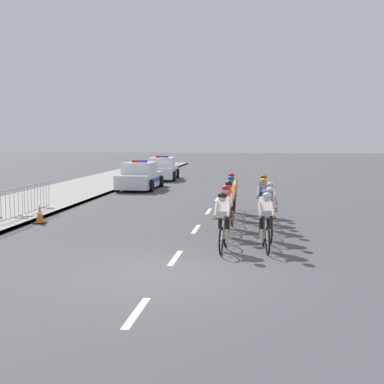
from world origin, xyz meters
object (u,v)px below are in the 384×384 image
(cyclist_lead, at_px, (223,220))
(traffic_cone_near, at_px, (40,214))
(cyclist_fourth, at_px, (268,213))
(cyclist_seventh, at_px, (232,197))
(cyclist_fifth, at_px, (230,204))
(police_car_nearest, at_px, (140,177))
(crowd_barrier_rear, at_px, (38,198))
(cyclist_eighth, at_px, (264,200))
(cyclist_third, at_px, (226,210))
(cyclist_sixth, at_px, (269,205))
(cyclist_ninth, at_px, (232,192))
(cyclist_second, at_px, (265,220))
(crowd_barrier_middle, at_px, (6,207))
(police_car_second, at_px, (162,169))
(cyclist_tenth, at_px, (263,195))

(cyclist_lead, relative_size, traffic_cone_near, 2.69)
(cyclist_fourth, relative_size, cyclist_seventh, 1.00)
(cyclist_fifth, relative_size, police_car_nearest, 0.39)
(cyclist_seventh, relative_size, traffic_cone_near, 2.69)
(cyclist_lead, bearing_deg, crowd_barrier_rear, 144.47)
(cyclist_eighth, relative_size, police_car_nearest, 0.39)
(cyclist_third, distance_m, traffic_cone_near, 6.52)
(cyclist_fifth, relative_size, cyclist_seventh, 1.00)
(cyclist_fourth, relative_size, cyclist_sixth, 1.00)
(cyclist_lead, relative_size, police_car_nearest, 0.39)
(cyclist_fourth, bearing_deg, cyclist_ninth, 103.75)
(cyclist_seventh, distance_m, cyclist_eighth, 1.33)
(cyclist_second, xyz_separation_m, cyclist_eighth, (-0.04, 4.40, 0.00))
(police_car_nearest, bearing_deg, crowd_barrier_middle, -96.99)
(cyclist_fifth, relative_size, cyclist_eighth, 1.00)
(cyclist_lead, height_order, crowd_barrier_rear, cyclist_lead)
(cyclist_fifth, distance_m, cyclist_ninth, 3.54)
(cyclist_second, height_order, cyclist_eighth, same)
(cyclist_ninth, xyz_separation_m, traffic_cone_near, (-6.21, -3.45, -0.48))
(police_car_nearest, height_order, crowd_barrier_rear, police_car_nearest)
(cyclist_fourth, bearing_deg, cyclist_third, 162.86)
(police_car_second, distance_m, crowd_barrier_rear, 16.47)
(cyclist_ninth, xyz_separation_m, crowd_barrier_rear, (-7.04, -1.73, -0.14))
(cyclist_lead, height_order, cyclist_fifth, same)
(cyclist_lead, bearing_deg, cyclist_fourth, 53.34)
(cyclist_lead, xyz_separation_m, traffic_cone_near, (-6.38, 3.42, -0.48))
(traffic_cone_near, bearing_deg, cyclist_sixth, -1.98)
(cyclist_third, xyz_separation_m, crowd_barrier_middle, (-7.12, 0.72, -0.14))
(cyclist_lead, distance_m, police_car_nearest, 16.07)
(cyclist_sixth, height_order, cyclist_tenth, same)
(crowd_barrier_middle, bearing_deg, police_car_second, 85.39)
(cyclist_eighth, bearing_deg, cyclist_ninth, 117.06)
(cyclist_seventh, bearing_deg, cyclist_sixth, -58.90)
(cyclist_eighth, relative_size, police_car_second, 0.38)
(cyclist_seventh, xyz_separation_m, cyclist_eighth, (1.11, -0.72, 0.00))
(cyclist_third, height_order, traffic_cone_near, cyclist_third)
(cyclist_ninth, distance_m, traffic_cone_near, 7.12)
(cyclist_fifth, relative_size, cyclist_ninth, 1.00)
(cyclist_second, bearing_deg, cyclist_fifth, 108.99)
(cyclist_second, distance_m, police_car_nearest, 16.32)
(cyclist_fourth, height_order, cyclist_seventh, same)
(cyclist_sixth, bearing_deg, police_car_nearest, 119.91)
(cyclist_fourth, xyz_separation_m, cyclist_tenth, (-0.13, 4.45, 0.00))
(cyclist_second, relative_size, crowd_barrier_rear, 0.74)
(cyclist_fourth, bearing_deg, cyclist_tenth, 91.74)
(cyclist_third, relative_size, police_car_nearest, 0.39)
(cyclist_fifth, height_order, crowd_barrier_middle, cyclist_fifth)
(cyclist_sixth, relative_size, cyclist_ninth, 1.00)
(cyclist_second, height_order, cyclist_ninth, same)
(cyclist_second, bearing_deg, cyclist_eighth, 90.53)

